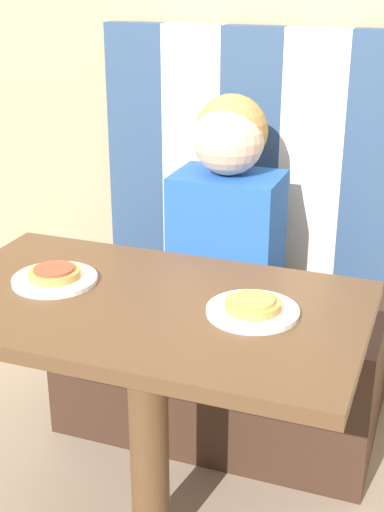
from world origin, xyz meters
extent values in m
cube|color=tan|center=(0.00, 0.97, 1.30)|extent=(7.00, 0.05, 2.60)
cube|color=#382319|center=(0.00, 0.63, 0.24)|extent=(1.02, 0.58, 0.48)
cube|color=navy|center=(-0.41, 0.88, 0.87)|extent=(0.20, 0.07, 0.80)
cube|color=beige|center=(-0.20, 0.88, 0.87)|extent=(0.20, 0.07, 0.80)
cube|color=navy|center=(0.00, 0.88, 0.87)|extent=(0.20, 0.07, 0.80)
cube|color=beige|center=(0.20, 0.88, 0.87)|extent=(0.20, 0.07, 0.80)
cube|color=navy|center=(0.41, 0.88, 0.87)|extent=(0.20, 0.07, 0.80)
cube|color=brown|center=(0.00, 0.00, 0.71)|extent=(1.02, 0.60, 0.03)
cylinder|color=brown|center=(0.00, 0.00, 0.34)|extent=(0.10, 0.10, 0.69)
cube|color=#2356B2|center=(0.00, 0.63, 0.67)|extent=(0.32, 0.23, 0.39)
sphere|color=beige|center=(0.00, 0.63, 0.97)|extent=(0.21, 0.21, 0.21)
sphere|color=#AD8447|center=(0.00, 0.65, 0.99)|extent=(0.22, 0.22, 0.22)
cylinder|color=white|center=(-0.25, 0.02, 0.73)|extent=(0.21, 0.21, 0.01)
cylinder|color=white|center=(0.25, 0.02, 0.73)|extent=(0.21, 0.21, 0.01)
cylinder|color=#C68E47|center=(-0.25, 0.02, 0.74)|extent=(0.13, 0.13, 0.02)
cylinder|color=#AD472D|center=(-0.25, 0.02, 0.76)|extent=(0.10, 0.10, 0.01)
cylinder|color=#C68E47|center=(0.25, 0.02, 0.74)|extent=(0.13, 0.13, 0.02)
cylinder|color=gold|center=(0.25, 0.02, 0.76)|extent=(0.10, 0.10, 0.01)
camera|label=1|loc=(0.62, -1.36, 1.44)|focal=50.00mm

